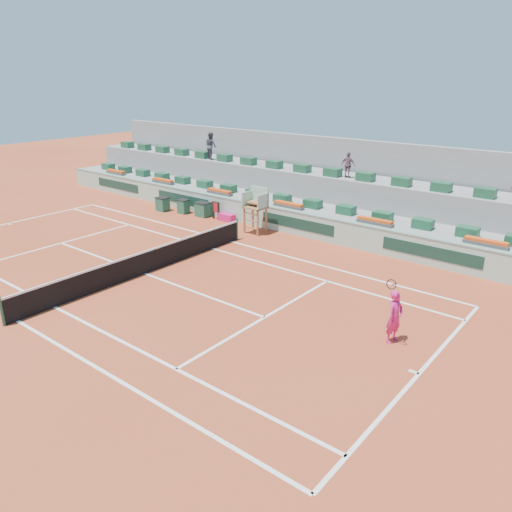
% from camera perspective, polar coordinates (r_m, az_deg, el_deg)
% --- Properties ---
extents(ground, '(90.00, 90.00, 0.00)m').
position_cam_1_polar(ground, '(21.50, -12.59, -1.99)').
color(ground, '#9E3A1E').
rests_on(ground, ground).
extents(seating_tier_lower, '(36.00, 4.00, 1.20)m').
position_cam_1_polar(seating_tier_lower, '(28.79, 4.05, 5.36)').
color(seating_tier_lower, gray).
rests_on(seating_tier_lower, ground).
extents(seating_tier_upper, '(36.00, 2.40, 2.60)m').
position_cam_1_polar(seating_tier_upper, '(29.92, 5.86, 7.25)').
color(seating_tier_upper, gray).
rests_on(seating_tier_upper, ground).
extents(stadium_back_wall, '(36.00, 0.40, 4.40)m').
position_cam_1_polar(stadium_back_wall, '(31.06, 7.56, 9.35)').
color(stadium_back_wall, gray).
rests_on(stadium_back_wall, ground).
extents(player_bag, '(0.96, 0.43, 0.43)m').
position_cam_1_polar(player_bag, '(28.53, -3.36, 4.43)').
color(player_bag, '#D41B72').
rests_on(player_bag, ground).
extents(spectator_left, '(1.03, 0.92, 1.75)m').
position_cam_1_polar(spectator_left, '(33.53, -5.16, 12.44)').
color(spectator_left, '#464652').
rests_on(spectator_left, seating_tier_upper).
extents(spectator_mid, '(0.81, 0.34, 1.38)m').
position_cam_1_polar(spectator_mid, '(27.73, 10.49, 10.20)').
color(spectator_mid, '#795162').
rests_on(spectator_mid, seating_tier_upper).
extents(court_lines, '(23.89, 11.09, 0.01)m').
position_cam_1_polar(court_lines, '(21.50, -12.59, -1.98)').
color(court_lines, white).
rests_on(court_lines, ground).
extents(tennis_net, '(0.10, 11.97, 1.10)m').
position_cam_1_polar(tennis_net, '(21.31, -12.69, -0.68)').
color(tennis_net, black).
rests_on(tennis_net, ground).
extents(advertising_hoarding, '(36.00, 0.34, 1.26)m').
position_cam_1_polar(advertising_hoarding, '(27.05, 1.41, 4.50)').
color(advertising_hoarding, '#9FC8B3').
rests_on(advertising_hoarding, ground).
extents(umpire_chair, '(1.10, 0.90, 2.40)m').
position_cam_1_polar(umpire_chair, '(26.07, 0.04, 5.98)').
color(umpire_chair, '#8E5D35').
rests_on(umpire_chair, ground).
extents(seat_row_lower, '(32.90, 0.60, 0.44)m').
position_cam_1_polar(seat_row_lower, '(27.88, 3.03, 6.62)').
color(seat_row_lower, '#1A5031').
rests_on(seat_row_lower, seating_tier_lower).
extents(seat_row_upper, '(32.90, 0.60, 0.44)m').
position_cam_1_polar(seat_row_upper, '(29.12, 5.31, 9.97)').
color(seat_row_upper, '#1A5031').
rests_on(seat_row_upper, seating_tier_upper).
extents(flower_planters, '(26.80, 0.36, 0.28)m').
position_cam_1_polar(flower_planters, '(28.17, -0.43, 6.61)').
color(flower_planters, '#4C4C4C').
rests_on(flower_planters, seating_tier_lower).
extents(drink_cooler_a, '(0.84, 0.73, 0.84)m').
position_cam_1_polar(drink_cooler_a, '(29.57, -6.05, 5.34)').
color(drink_cooler_a, '#1C543D').
rests_on(drink_cooler_a, ground).
extents(drink_cooler_b, '(0.64, 0.55, 0.84)m').
position_cam_1_polar(drink_cooler_b, '(30.37, -8.29, 5.63)').
color(drink_cooler_b, '#1C543D').
rests_on(drink_cooler_b, ground).
extents(drink_cooler_c, '(0.73, 0.63, 0.84)m').
position_cam_1_polar(drink_cooler_c, '(31.15, -10.63, 5.86)').
color(drink_cooler_c, '#1C543D').
rests_on(drink_cooler_c, ground).
extents(towel_rack, '(0.54, 0.09, 1.03)m').
position_cam_1_polar(towel_rack, '(28.85, -4.60, 5.38)').
color(towel_rack, black).
rests_on(towel_rack, ground).
extents(tennis_player, '(0.51, 0.90, 2.28)m').
position_cam_1_polar(tennis_player, '(16.09, 15.57, -6.67)').
color(tennis_player, '#D41B72').
rests_on(tennis_player, ground).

